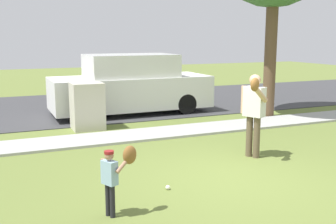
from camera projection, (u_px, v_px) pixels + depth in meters
The scene contains 8 objects.
ground_plane at pixel (159, 135), 10.33m from camera, with size 48.00×48.00×0.00m, color olive.
sidewalk_strip at pixel (157, 133), 10.42m from camera, with size 36.00×1.20×0.06m, color #A3A39E.
road_surface at pixel (106, 105), 14.94m from camera, with size 36.00×6.80×0.02m, color #38383A.
person_adult at pixel (254, 107), 8.24m from camera, with size 0.62×0.81×1.70m.
person_child at pixel (116, 170), 5.58m from camera, with size 0.52×0.30×0.98m.
baseball at pixel (168, 187), 6.65m from camera, with size 0.07×0.07×0.07m, color white.
utility_cabinet at pixel (87, 106), 10.92m from camera, with size 0.82×0.75×1.25m, color beige.
parked_van_white at pixel (131, 86), 13.10m from camera, with size 5.00×1.95×1.88m.
Camera 1 is at (-3.76, -5.83, 2.44)m, focal length 43.91 mm.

